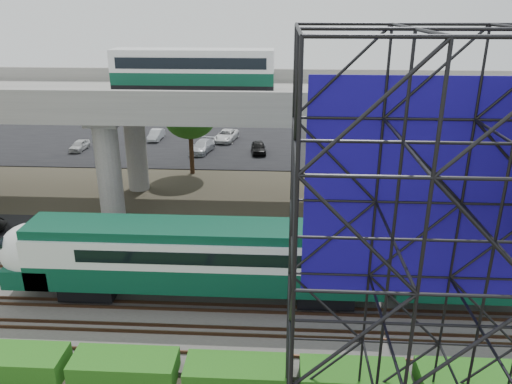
{
  "coord_description": "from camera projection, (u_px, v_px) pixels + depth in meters",
  "views": [
    {
      "loc": [
        2.76,
        -21.65,
        15.66
      ],
      "look_at": [
        1.22,
        6.0,
        5.06
      ],
      "focal_mm": 35.0,
      "sensor_mm": 36.0,
      "label": 1
    }
  ],
  "objects": [
    {
      "name": "ground",
      "position": [
        226.0,
        323.0,
        25.93
      ],
      "size": [
        140.0,
        140.0,
        0.0
      ],
      "primitive_type": "plane",
      "color": "#474233",
      "rests_on": "ground"
    },
    {
      "name": "ballast_bed",
      "position": [
        230.0,
        300.0,
        27.76
      ],
      "size": [
        90.0,
        12.0,
        0.2
      ],
      "primitive_type": "cube",
      "color": "slate",
      "rests_on": "ground"
    },
    {
      "name": "service_road",
      "position": [
        243.0,
        235.0,
        35.71
      ],
      "size": [
        90.0,
        5.0,
        0.08
      ],
      "primitive_type": "cube",
      "color": "black",
      "rests_on": "ground"
    },
    {
      "name": "parking_lot",
      "position": [
        259.0,
        146.0,
        57.62
      ],
      "size": [
        90.0,
        18.0,
        0.08
      ],
      "primitive_type": "cube",
      "color": "black",
      "rests_on": "ground"
    },
    {
      "name": "harbor_water",
      "position": [
        266.0,
        108.0,
        78.14
      ],
      "size": [
        140.0,
        40.0,
        0.03
      ],
      "primitive_type": "cube",
      "color": "#475975",
      "rests_on": "ground"
    },
    {
      "name": "rail_tracks",
      "position": [
        230.0,
        298.0,
        27.69
      ],
      "size": [
        90.0,
        9.52,
        0.16
      ],
      "color": "#472D1E",
      "rests_on": "ballast_bed"
    },
    {
      "name": "commuter_train",
      "position": [
        244.0,
        256.0,
        26.72
      ],
      "size": [
        29.3,
        3.06,
        4.3
      ],
      "color": "black",
      "rests_on": "rail_tracks"
    },
    {
      "name": "overpass",
      "position": [
        244.0,
        106.0,
        37.93
      ],
      "size": [
        80.0,
        12.0,
        12.4
      ],
      "color": "#9E9B93",
      "rests_on": "ground"
    },
    {
      "name": "scaffold_tower",
      "position": [
        437.0,
        284.0,
        15.42
      ],
      "size": [
        9.36,
        6.36,
        15.0
      ],
      "color": "black",
      "rests_on": "ground"
    },
    {
      "name": "hedge_strip",
      "position": [
        238.0,
        373.0,
        21.67
      ],
      "size": [
        34.6,
        1.8,
        1.2
      ],
      "color": "#1E5F15",
      "rests_on": "ground"
    },
    {
      "name": "trees",
      "position": [
        189.0,
        138.0,
        39.26
      ],
      "size": [
        40.94,
        16.94,
        7.69
      ],
      "color": "#382314",
      "rests_on": "ground"
    },
    {
      "name": "parked_cars",
      "position": [
        260.0,
        141.0,
        57.05
      ],
      "size": [
        40.63,
        9.83,
        1.3
      ],
      "color": "beige",
      "rests_on": "parking_lot"
    }
  ]
}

